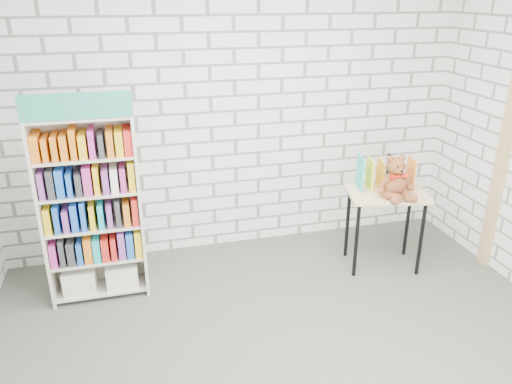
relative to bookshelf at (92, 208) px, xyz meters
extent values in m
plane|color=#444C40|center=(1.36, -1.36, -0.82)|extent=(4.50, 4.50, 0.00)
cube|color=silver|center=(1.36, 0.64, 0.58)|extent=(4.50, 0.02, 2.80)
cube|color=beige|center=(-0.39, -0.01, -0.02)|extent=(0.03, 0.31, 1.59)
cube|color=beige|center=(0.39, -0.01, -0.02)|extent=(0.03, 0.31, 1.59)
cube|color=beige|center=(0.00, 0.14, -0.02)|extent=(0.80, 0.02, 1.59)
cube|color=teal|center=(0.00, -0.15, 0.87)|extent=(0.80, 0.02, 0.19)
cube|color=beige|center=(0.00, -0.01, -0.76)|extent=(0.74, 0.29, 0.02)
cube|color=beige|center=(0.00, -0.01, -0.46)|extent=(0.74, 0.29, 0.02)
cube|color=beige|center=(0.00, -0.01, -0.16)|extent=(0.74, 0.29, 0.02)
cube|color=beige|center=(0.00, -0.01, 0.14)|extent=(0.74, 0.29, 0.02)
cube|color=beige|center=(0.00, -0.01, 0.44)|extent=(0.74, 0.29, 0.02)
cube|color=beige|center=(0.00, -0.01, 0.76)|extent=(0.74, 0.29, 0.02)
cube|color=silver|center=(-0.18, -0.01, -0.65)|extent=(0.27, 0.25, 0.21)
cube|color=silver|center=(0.18, -0.01, -0.65)|extent=(0.27, 0.25, 0.21)
cube|color=white|center=(0.00, -0.02, -0.35)|extent=(0.74, 0.25, 0.21)
cube|color=purple|center=(0.00, -0.02, -0.04)|extent=(0.74, 0.25, 0.21)
cube|color=#333338|center=(0.00, -0.02, 0.26)|extent=(0.74, 0.25, 0.21)
cube|color=red|center=(0.00, -0.02, 0.56)|extent=(0.74, 0.25, 0.21)
cube|color=#DEBF85|center=(2.59, -0.18, -0.08)|extent=(0.79, 0.63, 0.03)
cylinder|color=black|center=(2.26, -0.30, -0.45)|extent=(0.03, 0.03, 0.72)
cylinder|color=black|center=(2.34, 0.07, -0.45)|extent=(0.03, 0.03, 0.72)
cylinder|color=black|center=(2.84, -0.43, -0.45)|extent=(0.03, 0.03, 0.72)
cylinder|color=black|center=(2.92, -0.06, -0.45)|extent=(0.03, 0.03, 0.72)
cylinder|color=black|center=(2.27, -0.30, -0.06)|extent=(0.05, 0.05, 0.01)
cylinder|color=black|center=(2.83, -0.42, -0.06)|extent=(0.05, 0.05, 0.01)
cube|color=#2ABAAC|center=(2.38, -0.02, 0.09)|extent=(0.06, 0.21, 0.29)
cube|color=#FFF728|center=(2.47, -0.04, 0.09)|extent=(0.06, 0.21, 0.29)
cube|color=gold|center=(2.57, -0.06, 0.09)|extent=(0.06, 0.21, 0.29)
cube|color=black|center=(2.66, -0.08, 0.09)|extent=(0.06, 0.21, 0.29)
cube|color=white|center=(2.75, -0.10, 0.09)|extent=(0.06, 0.21, 0.29)
cube|color=orange|center=(2.85, -0.12, 0.09)|extent=(0.06, 0.21, 0.29)
ellipsoid|color=brown|center=(2.59, -0.27, 0.05)|extent=(0.22, 0.19, 0.22)
sphere|color=brown|center=(2.59, -0.28, 0.22)|extent=(0.16, 0.16, 0.16)
sphere|color=brown|center=(2.53, -0.26, 0.29)|extent=(0.06, 0.06, 0.06)
sphere|color=brown|center=(2.65, -0.26, 0.29)|extent=(0.06, 0.06, 0.06)
sphere|color=brown|center=(2.59, -0.34, 0.20)|extent=(0.06, 0.06, 0.06)
sphere|color=black|center=(2.57, -0.34, 0.25)|extent=(0.02, 0.02, 0.02)
sphere|color=black|center=(2.62, -0.34, 0.25)|extent=(0.02, 0.02, 0.02)
sphere|color=black|center=(2.60, -0.37, 0.21)|extent=(0.02, 0.02, 0.02)
cylinder|color=brown|center=(2.48, -0.30, 0.08)|extent=(0.11, 0.09, 0.16)
cylinder|color=brown|center=(2.71, -0.29, 0.08)|extent=(0.11, 0.09, 0.16)
sphere|color=brown|center=(2.45, -0.31, 0.02)|extent=(0.06, 0.06, 0.06)
sphere|color=brown|center=(2.74, -0.31, 0.02)|extent=(0.06, 0.06, 0.06)
cylinder|color=brown|center=(2.53, -0.39, -0.02)|extent=(0.12, 0.18, 0.09)
cylinder|color=brown|center=(2.66, -0.38, -0.02)|extent=(0.11, 0.18, 0.09)
sphere|color=brown|center=(2.51, -0.46, -0.02)|extent=(0.08, 0.08, 0.08)
sphere|color=brown|center=(2.69, -0.46, -0.02)|extent=(0.08, 0.08, 0.08)
cone|color=red|center=(2.56, -0.34, 0.15)|extent=(0.07, 0.06, 0.06)
cone|color=red|center=(2.63, -0.34, 0.15)|extent=(0.07, 0.06, 0.06)
sphere|color=red|center=(2.59, -0.34, 0.15)|extent=(0.03, 0.03, 0.03)
cube|color=tan|center=(3.58, -0.41, 0.23)|extent=(0.05, 0.12, 2.10)
camera|label=1|loc=(0.35, -3.96, 1.66)|focal=35.00mm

